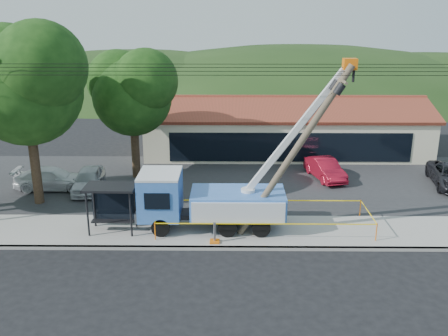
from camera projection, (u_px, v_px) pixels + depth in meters
name	position (u px, v px, depth m)	size (l,w,h in m)	color
ground	(241.00, 271.00, 22.39)	(120.00, 120.00, 0.00)	black
curb	(240.00, 248.00, 24.36)	(60.00, 0.25, 0.15)	#A49F99
sidewalk	(240.00, 232.00, 26.18)	(60.00, 4.00, 0.15)	#A49F99
parking_lot	(237.00, 182.00, 33.81)	(60.00, 12.00, 0.10)	#28282B
strip_mall	(285.00, 129.00, 40.82)	(22.50, 8.53, 4.67)	beige
tree_west_near	(25.00, 79.00, 27.85)	(7.56, 6.72, 10.80)	#332316
tree_lot	(132.00, 89.00, 32.97)	(6.30, 5.60, 8.94)	#332316
hill_west	(133.00, 88.00, 74.96)	(78.40, 56.00, 28.00)	#1B3413
hill_center	(300.00, 88.00, 74.71)	(89.60, 64.00, 32.00)	#1B3413
hill_east	(433.00, 89.00, 74.52)	(72.80, 52.00, 26.00)	#1B3413
utility_truck	(208.00, 198.00, 26.06)	(10.83, 4.09, 8.84)	black
leaning_pole	(299.00, 145.00, 24.39)	(5.44, 1.89, 8.76)	brown
bus_shelter	(112.00, 197.00, 25.71)	(2.63, 1.64, 2.51)	black
caution_tape	(263.00, 215.00, 26.38)	(11.13, 3.26, 0.94)	orange
car_silver	(90.00, 192.00, 32.14)	(1.73, 4.30, 1.46)	#B0B3B7
car_red	(324.00, 180.00, 34.41)	(1.48, 4.25, 1.40)	maroon
car_white	(54.00, 190.00, 32.42)	(1.95, 4.80, 1.39)	white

